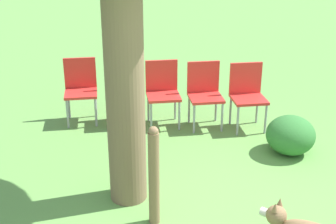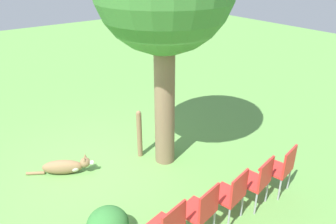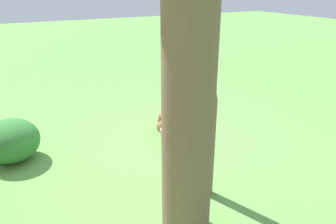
{
  "view_description": "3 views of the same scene",
  "coord_description": "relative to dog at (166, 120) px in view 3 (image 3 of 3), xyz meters",
  "views": [
    {
      "loc": [
        -3.76,
        0.24,
        2.67
      ],
      "look_at": [
        1.44,
        0.61,
        0.49
      ],
      "focal_mm": 50.0,
      "sensor_mm": 36.0,
      "label": 1
    },
    {
      "loc": [
        4.7,
        -2.28,
        3.62
      ],
      "look_at": [
        0.44,
        0.92,
        1.09
      ],
      "focal_mm": 35.0,
      "sensor_mm": 36.0,
      "label": 2
    },
    {
      "loc": [
        1.43,
        2.71,
        1.83
      ],
      "look_at": [
        -0.42,
        -0.76,
        0.26
      ],
      "focal_mm": 35.0,
      "sensor_mm": 36.0,
      "label": 3
    }
  ],
  "objects": [
    {
      "name": "ground_plane",
      "position": [
        0.4,
        0.77,
        -0.14
      ],
      "size": [
        30.0,
        30.0,
        0.0
      ],
      "primitive_type": "plane",
      "color": "#609947"
    },
    {
      "name": "fence_post",
      "position": [
        0.31,
        1.4,
        0.36
      ],
      "size": [
        0.1,
        0.1,
        0.99
      ],
      "color": "#846647",
      "rests_on": "ground_plane"
    },
    {
      "name": "dog",
      "position": [
        0.0,
        0.0,
        0.0
      ],
      "size": [
        0.73,
        1.08,
        0.37
      ],
      "rotation": [
        0.0,
        0.0,
        1.01
      ],
      "color": "olive",
      "rests_on": "ground_plane"
    },
    {
      "name": "low_shrub",
      "position": [
        1.84,
        -0.1,
        0.09
      ],
      "size": [
        0.59,
        0.59,
        0.47
      ],
      "color": "#337533",
      "rests_on": "ground_plane"
    }
  ]
}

